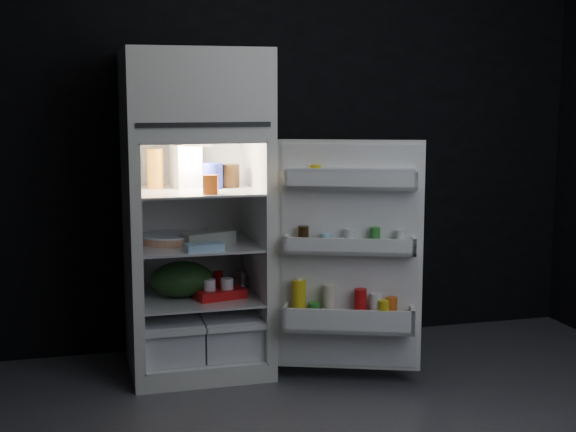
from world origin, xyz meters
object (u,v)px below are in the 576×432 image
object	(u,v)px
milk_jug	(186,166)
yogurt_tray	(220,294)
fridge_door	(349,259)
refrigerator	(195,201)
egg_carton	(208,238)

from	to	relation	value
milk_jug	yogurt_tray	world-z (taller)	milk_jug
yogurt_tray	fridge_door	bearing A→B (deg)	-44.28
refrigerator	egg_carton	bearing A→B (deg)	-60.47
egg_carton	refrigerator	bearing A→B (deg)	100.56
refrigerator	milk_jug	bearing A→B (deg)	131.24
egg_carton	yogurt_tray	world-z (taller)	egg_carton
yogurt_tray	egg_carton	bearing A→B (deg)	134.02
refrigerator	milk_jug	size ratio (longest dim) A/B	7.42
milk_jug	egg_carton	xyz separation A→B (m)	(0.10, -0.15, -0.38)
egg_carton	yogurt_tray	bearing A→B (deg)	-51.77
fridge_door	yogurt_tray	world-z (taller)	fridge_door
refrigerator	egg_carton	distance (m)	0.23
milk_jug	yogurt_tray	size ratio (longest dim) A/B	0.89
fridge_door	yogurt_tray	distance (m)	0.76
refrigerator	milk_jug	world-z (taller)	refrigerator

